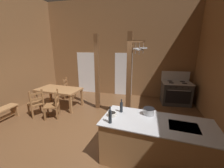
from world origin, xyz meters
TOP-DOWN VIEW (x-y plane):
  - ground_plane at (0.00, 0.00)m, footprint 7.69×7.70m
  - wall_back at (0.00, 3.52)m, footprint 7.69×0.14m
  - glazed_door_back_left at (-1.55, 3.45)m, footprint 1.00×0.01m
  - glazed_panel_back_right at (0.34, 3.45)m, footprint 0.84×0.01m
  - kitchen_island at (1.67, -0.64)m, footprint 2.24×1.17m
  - stove_range at (2.66, 2.82)m, footprint 1.19×0.88m
  - support_post_with_pot_rack at (0.92, 1.09)m, footprint 0.58×0.24m
  - support_post_center at (-0.36, 1.64)m, footprint 0.14×0.14m
  - dining_table at (-1.89, 1.42)m, footprint 1.78×1.05m
  - ladderback_chair_near_window at (-2.02, 2.33)m, footprint 0.51×0.51m
  - ladderback_chair_by_post at (-2.21, 0.53)m, footprint 0.60×0.60m
  - ladderback_chair_at_table_end at (-1.56, 0.57)m, footprint 0.58×0.58m
  - stockpot_on_counter at (1.51, -0.37)m, footprint 0.30×0.23m
  - mixing_bowl_on_counter at (0.75, -0.60)m, footprint 0.20×0.20m
  - bottle_tall_on_counter at (0.91, -0.38)m, footprint 0.07×0.07m
  - bottle_short_on_counter at (0.79, -0.89)m, footprint 0.07×0.07m

SIDE VIEW (x-z plane):
  - ground_plane at x=0.00m, z-range -0.10..0.00m
  - ladderback_chair_near_window at x=-2.02m, z-range -0.02..0.93m
  - ladderback_chair_by_post at x=-2.21m, z-range -0.02..0.93m
  - ladderback_chair_at_table_end at x=-1.56m, z-range -0.02..0.93m
  - kitchen_island at x=1.67m, z-range 0.00..0.93m
  - stove_range at x=2.66m, z-range -0.18..1.14m
  - dining_table at x=-1.89m, z-range 0.28..1.02m
  - mixing_bowl_on_counter at x=0.75m, z-range 0.93..1.00m
  - stockpot_on_counter at x=1.51m, z-range 0.93..1.08m
  - glazed_door_back_left at x=-1.55m, z-range 0.00..2.05m
  - glazed_panel_back_right at x=0.34m, z-range 0.00..2.05m
  - bottle_tall_on_counter at x=0.91m, z-range 0.90..1.20m
  - bottle_short_on_counter at x=0.79m, z-range 0.90..1.24m
  - support_post_center at x=-0.36m, z-range 0.00..2.77m
  - support_post_with_pot_rack at x=0.92m, z-range 0.11..2.89m
  - wall_back at x=0.00m, z-range 0.00..4.42m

